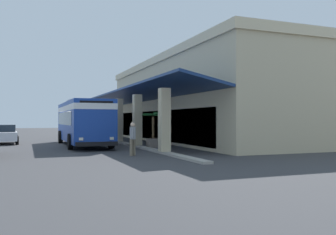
# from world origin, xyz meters

# --- Properties ---
(ground) EXTENTS (120.00, 120.00, 0.00)m
(ground) POSITION_xyz_m (0.00, 8.00, 0.00)
(ground) COLOR #38383A
(curb_strip) EXTENTS (31.55, 0.50, 0.12)m
(curb_strip) POSITION_xyz_m (-0.47, 4.16, 0.06)
(curb_strip) COLOR #9E998E
(curb_strip) RESTS_ON ground
(plaza_building) EXTENTS (26.59, 16.84, 7.12)m
(plaza_building) POSITION_xyz_m (-0.47, 13.78, 3.56)
(plaza_building) COLOR #C6B793
(plaza_building) RESTS_ON ground
(transit_bus) EXTENTS (11.22, 2.88, 3.34)m
(transit_bus) POSITION_xyz_m (1.86, 0.93, 1.85)
(transit_bus) COLOR #193D9E
(transit_bus) RESTS_ON ground
(parked_sedan_white) EXTENTS (4.47, 2.15, 1.47)m
(parked_sedan_white) POSITION_xyz_m (-2.13, -4.48, 0.75)
(parked_sedan_white) COLOR silver
(parked_sedan_white) RESTS_ON ground
(pedestrian) EXTENTS (0.67, 0.35, 1.72)m
(pedestrian) POSITION_xyz_m (10.56, 2.24, 0.97)
(pedestrian) COLOR #726651
(pedestrian) RESTS_ON ground
(potted_palm) EXTENTS (1.95, 1.97, 2.38)m
(potted_palm) POSITION_xyz_m (5.61, 5.07, 0.72)
(potted_palm) COLOR gray
(potted_palm) RESTS_ON ground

